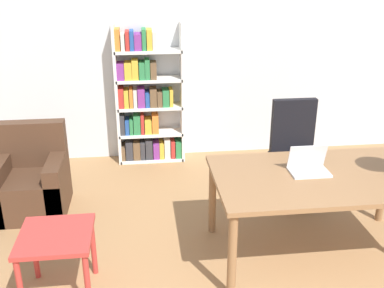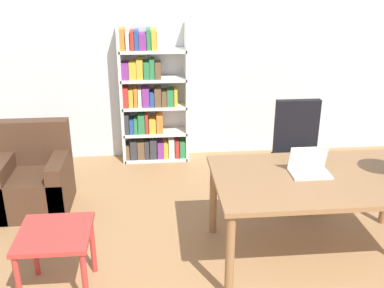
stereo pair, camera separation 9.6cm
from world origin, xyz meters
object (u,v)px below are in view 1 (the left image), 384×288
Objects in this scene: desk at (322,183)px; bookshelf at (146,102)px; office_chair at (295,156)px; armchair at (31,183)px; laptop at (308,166)px; side_table_blue at (57,244)px.

desk is 1.03× the size of bookshelf.
desk is 1.69× the size of office_chair.
bookshelf is (-1.57, 1.22, 0.30)m from office_chair.
armchair is at bearing 179.07° from office_chair.
desk is 0.18m from laptop.
office_chair is 0.61× the size of bookshelf.
laptop is 2.13m from side_table_blue.
side_table_blue is (-2.31, -1.35, -0.03)m from office_chair.
laptop is 0.36× the size of armchair.
laptop is 2.57m from bookshelf.
bookshelf is at bearing 74.01° from side_table_blue.
office_chair is at bearing 30.37° from side_table_blue.
laptop is at bearing -103.90° from office_chair.
bookshelf reaches higher than armchair.
laptop is 0.59× the size of side_table_blue.
desk is 3.31× the size of side_table_blue.
armchair reaches higher than side_table_blue.
side_table_blue is at bearing -169.94° from laptop.
side_table_blue is 1.49m from armchair.
bookshelf is (0.74, 2.57, 0.33)m from side_table_blue.
side_table_blue is 0.62× the size of armchair.
desk is 1.09m from office_chair.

